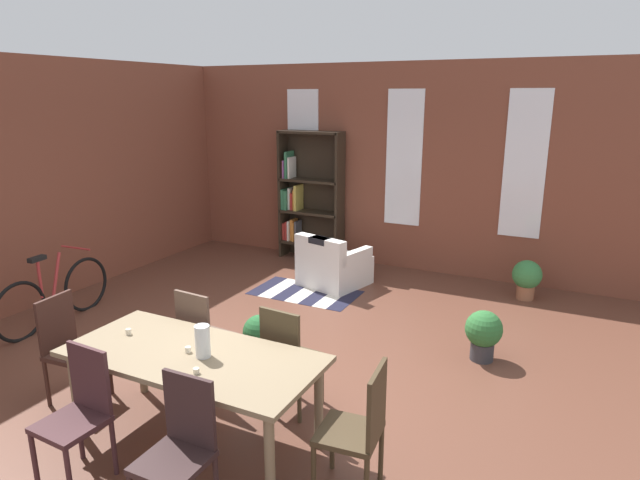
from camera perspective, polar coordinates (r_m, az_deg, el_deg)
name	(u,v)px	position (r m, az deg, el deg)	size (l,w,h in m)	color
ground_plane	(271,378)	(5.37, -5.15, -14.24)	(10.05, 10.05, 0.00)	brown
back_wall_brick	(405,168)	(8.35, 8.91, 7.44)	(8.30, 0.12, 3.09)	brown
window_pane_0	(303,153)	(8.93, -1.78, 9.10)	(0.55, 0.02, 2.01)	white
window_pane_1	(404,159)	(8.27, 8.80, 8.45)	(0.55, 0.02, 2.01)	white
window_pane_2	(525,165)	(7.92, 20.70, 7.38)	(0.55, 0.02, 2.01)	white
dining_table	(192,363)	(4.32, -13.24, -12.45)	(1.98, 0.90, 0.74)	#806C50
vase_on_table	(203,341)	(4.16, -12.22, -10.35)	(0.11, 0.11, 0.25)	silver
tealight_candle_0	(196,371)	(3.99, -12.86, -13.23)	(0.04, 0.04, 0.04)	silver
tealight_candle_1	(188,350)	(4.30, -13.68, -11.11)	(0.04, 0.04, 0.04)	silver
tealight_candle_2	(128,332)	(4.73, -19.46, -9.06)	(0.04, 0.04, 0.05)	silver
dining_chair_near_left	(79,411)	(4.26, -23.96, -16.05)	(0.42, 0.42, 0.95)	#3F2225
dining_chair_near_right	(180,447)	(3.70, -14.49, -20.26)	(0.40, 0.40, 0.95)	#311F1F
dining_chair_far_left	(203,335)	(5.11, -12.23, -9.72)	(0.43, 0.43, 0.95)	brown
dining_chair_head_right	(360,427)	(3.77, 4.17, -19.00)	(0.44, 0.44, 0.95)	#40311E
dining_chair_far_right	(288,355)	(4.65, -3.39, -11.99)	(0.43, 0.43, 0.95)	#443824
dining_chair_head_left	(69,345)	(5.29, -24.87, -9.98)	(0.43, 0.43, 0.95)	#392019
bookshelf_tall	(306,197)	(8.80, -1.43, 4.57)	(1.06, 0.32, 2.07)	#2D2319
armchair_white	(333,266)	(7.67, 1.33, -2.76)	(0.97, 0.97, 0.75)	white
bicycle_second	(55,296)	(7.11, -26.06, -5.26)	(0.44, 1.64, 0.89)	black
potted_plant_by_shelf	(260,337)	(5.59, -6.30, -10.05)	(0.35, 0.35, 0.49)	#9E6042
potted_plant_corner	(483,333)	(5.80, 16.78, -9.28)	(0.37, 0.37, 0.53)	#333338
potted_plant_window	(527,277)	(7.65, 20.88, -3.66)	(0.38, 0.38, 0.53)	#9E6042
striped_rug	(305,292)	(7.46, -1.57, -5.53)	(1.43, 0.81, 0.01)	#1E1E33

